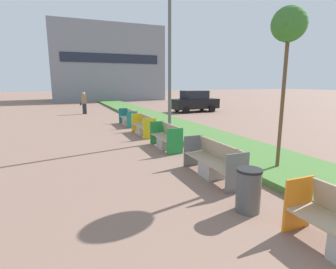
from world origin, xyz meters
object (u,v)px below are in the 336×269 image
(bench_grey_frame, at_px, (213,163))
(parked_car_distant, at_px, (194,101))
(litter_bin, at_px, (248,190))
(bench_green_frame, at_px, (166,139))
(pedestrian_walking, at_px, (84,103))
(bench_teal_frame, at_px, (128,119))
(street_lamp_post, at_px, (170,45))
(bench_yellow_frame, at_px, (144,127))
(sapling_tree_near, at_px, (289,28))

(bench_grey_frame, distance_m, parked_car_distant, 16.41)
(litter_bin, bearing_deg, bench_green_frame, 85.72)
(pedestrian_walking, bearing_deg, bench_grey_frame, -83.37)
(bench_teal_frame, distance_m, litter_bin, 11.53)
(bench_teal_frame, xyz_separation_m, street_lamp_post, (0.61, -5.02, 3.67))
(bench_grey_frame, height_order, street_lamp_post, street_lamp_post)
(bench_yellow_frame, xyz_separation_m, pedestrian_walking, (-1.94, 10.33, 0.55))
(litter_bin, bearing_deg, street_lamp_post, 81.12)
(litter_bin, xyz_separation_m, pedestrian_walking, (-1.54, 18.67, 0.47))
(pedestrian_walking, distance_m, parked_car_distant, 9.35)
(bench_yellow_frame, xyz_separation_m, street_lamp_post, (0.61, -1.84, 3.67))
(bench_yellow_frame, distance_m, litter_bin, 8.35)
(bench_green_frame, height_order, sapling_tree_near, sapling_tree_near)
(bench_teal_frame, height_order, street_lamp_post, street_lamp_post)
(bench_green_frame, bearing_deg, bench_grey_frame, -89.93)
(bench_green_frame, relative_size, street_lamp_post, 0.26)
(sapling_tree_near, distance_m, pedestrian_walking, 17.77)
(bench_grey_frame, distance_m, street_lamp_post, 5.88)
(bench_green_frame, height_order, bench_yellow_frame, same)
(bench_green_frame, distance_m, street_lamp_post, 3.90)
(street_lamp_post, distance_m, parked_car_distant, 12.53)
(parked_car_distant, bearing_deg, bench_green_frame, -126.52)
(bench_grey_frame, relative_size, bench_yellow_frame, 1.06)
(litter_bin, bearing_deg, sapling_tree_near, 34.39)
(bench_yellow_frame, height_order, bench_teal_frame, same)
(bench_green_frame, xyz_separation_m, litter_bin, (-0.40, -5.36, 0.08))
(bench_yellow_frame, bearing_deg, bench_teal_frame, 89.99)
(litter_bin, distance_m, street_lamp_post, 7.50)
(street_lamp_post, bearing_deg, pedestrian_walking, 101.85)
(street_lamp_post, relative_size, pedestrian_walking, 4.09)
(bench_yellow_frame, distance_m, parked_car_distant, 11.04)
(litter_bin, height_order, parked_car_distant, parked_car_distant)
(sapling_tree_near, height_order, parked_car_distant, sapling_tree_near)
(bench_green_frame, relative_size, litter_bin, 2.17)
(bench_yellow_frame, relative_size, sapling_tree_near, 0.48)
(bench_yellow_frame, relative_size, bench_teal_frame, 0.97)
(street_lamp_post, height_order, pedestrian_walking, street_lamp_post)
(bench_yellow_frame, distance_m, street_lamp_post, 4.15)
(bench_green_frame, bearing_deg, litter_bin, -94.28)
(bench_yellow_frame, height_order, pedestrian_walking, pedestrian_walking)
(sapling_tree_near, bearing_deg, pedestrian_walking, 102.68)
(bench_yellow_frame, relative_size, street_lamp_post, 0.29)
(bench_grey_frame, distance_m, sapling_tree_near, 4.03)
(bench_green_frame, xyz_separation_m, bench_teal_frame, (0.00, 6.16, 0.01))
(street_lamp_post, distance_m, pedestrian_walking, 12.82)
(bench_grey_frame, relative_size, bench_green_frame, 1.18)
(bench_green_frame, relative_size, bench_teal_frame, 0.87)
(litter_bin, bearing_deg, bench_teal_frame, 87.99)
(street_lamp_post, bearing_deg, sapling_tree_near, -75.31)
(sapling_tree_near, bearing_deg, parked_car_distant, 70.68)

